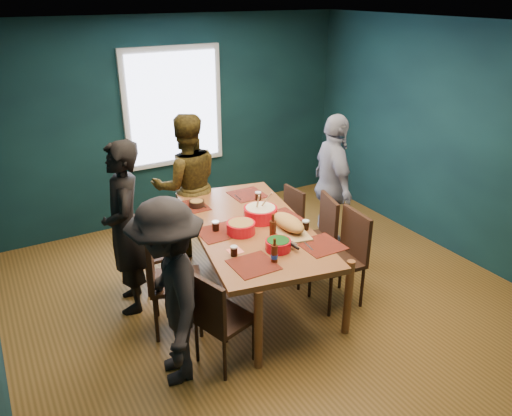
{
  "coord_description": "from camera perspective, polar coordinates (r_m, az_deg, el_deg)",
  "views": [
    {
      "loc": [
        -2.29,
        -3.74,
        2.99
      ],
      "look_at": [
        -0.08,
        0.14,
        1.01
      ],
      "focal_mm": 35.0,
      "sensor_mm": 36.0,
      "label": 1
    }
  ],
  "objects": [
    {
      "name": "room",
      "position": [
        4.89,
        0.04,
        4.55
      ],
      "size": [
        5.01,
        5.01,
        2.71
      ],
      "color": "brown",
      "rests_on": "ground"
    },
    {
      "name": "dining_table",
      "position": [
        5.01,
        -0.69,
        -2.73
      ],
      "size": [
        1.46,
        2.32,
        0.82
      ],
      "rotation": [
        0.0,
        0.0,
        -0.18
      ],
      "color": "brown",
      "rests_on": "floor"
    },
    {
      "name": "chair_left_far",
      "position": [
        5.38,
        -12.14,
        -4.55
      ],
      "size": [
        0.39,
        0.39,
        0.82
      ],
      "rotation": [
        0.0,
        0.0,
        -0.05
      ],
      "color": "#321D10",
      "rests_on": "floor"
    },
    {
      "name": "chair_left_mid",
      "position": [
        4.67,
        -10.45,
        -7.32
      ],
      "size": [
        0.59,
        0.59,
        1.03
      ],
      "rotation": [
        0.0,
        0.0,
        -0.33
      ],
      "color": "#321D10",
      "rests_on": "floor"
    },
    {
      "name": "chair_left_near",
      "position": [
        4.21,
        -4.48,
        -12.09
      ],
      "size": [
        0.51,
        0.51,
        0.89
      ],
      "rotation": [
        0.0,
        0.0,
        0.3
      ],
      "color": "#321D10",
      "rests_on": "floor"
    },
    {
      "name": "chair_right_far",
      "position": [
        5.94,
        3.63,
        -1.08
      ],
      "size": [
        0.4,
        0.4,
        0.83
      ],
      "rotation": [
        0.0,
        0.0,
        0.06
      ],
      "color": "#321D10",
      "rests_on": "floor"
    },
    {
      "name": "chair_right_mid",
      "position": [
        5.45,
        7.2,
        -2.8
      ],
      "size": [
        0.53,
        0.53,
        0.96
      ],
      "rotation": [
        0.0,
        0.0,
        -0.27
      ],
      "color": "#321D10",
      "rests_on": "floor"
    },
    {
      "name": "chair_right_near",
      "position": [
        5.1,
        10.21,
        -4.87
      ],
      "size": [
        0.47,
        0.47,
        0.98
      ],
      "rotation": [
        0.0,
        0.0,
        -0.08
      ],
      "color": "#321D10",
      "rests_on": "floor"
    },
    {
      "name": "person_far_left",
      "position": [
        4.96,
        -14.73,
        -2.26
      ],
      "size": [
        0.54,
        0.71,
        1.74
      ],
      "primitive_type": "imported",
      "rotation": [
        0.0,
        0.0,
        4.5
      ],
      "color": "black",
      "rests_on": "floor"
    },
    {
      "name": "person_back",
      "position": [
        5.92,
        -7.89,
        2.56
      ],
      "size": [
        0.94,
        0.79,
        1.71
      ],
      "primitive_type": "imported",
      "rotation": [
        0.0,
        0.0,
        2.95
      ],
      "color": "black",
      "rests_on": "floor"
    },
    {
      "name": "person_right",
      "position": [
        5.95,
        8.77,
        2.55
      ],
      "size": [
        0.7,
        1.08,
        1.7
      ],
      "primitive_type": "imported",
      "rotation": [
        0.0,
        0.0,
        1.26
      ],
      "color": "white",
      "rests_on": "floor"
    },
    {
      "name": "person_near_left",
      "position": [
        4.02,
        -9.83,
        -9.62
      ],
      "size": [
        0.79,
        1.13,
        1.59
      ],
      "primitive_type": "imported",
      "rotation": [
        0.0,
        0.0,
        4.5
      ],
      "color": "black",
      "rests_on": "floor"
    },
    {
      "name": "bowl_salad",
      "position": [
        4.79,
        -1.73,
        -2.22
      ],
      "size": [
        0.28,
        0.28,
        0.12
      ],
      "color": "red",
      "rests_on": "dining_table"
    },
    {
      "name": "bowl_dumpling",
      "position": [
        5.05,
        0.51,
        -0.59
      ],
      "size": [
        0.34,
        0.34,
        0.32
      ],
      "color": "red",
      "rests_on": "dining_table"
    },
    {
      "name": "bowl_herbs",
      "position": [
        4.49,
        2.54,
        -4.2
      ],
      "size": [
        0.23,
        0.23,
        0.1
      ],
      "color": "red",
      "rests_on": "dining_table"
    },
    {
      "name": "cutting_board",
      "position": [
        4.83,
        3.74,
        -1.87
      ],
      "size": [
        0.39,
        0.72,
        0.15
      ],
      "rotation": [
        0.0,
        0.0,
        -0.21
      ],
      "color": "tan",
      "rests_on": "dining_table"
    },
    {
      "name": "small_bowl",
      "position": [
        5.41,
        -6.8,
        0.53
      ],
      "size": [
        0.17,
        0.17,
        0.07
      ],
      "color": "black",
      "rests_on": "dining_table"
    },
    {
      "name": "beer_bottle_a",
      "position": [
        4.29,
        2.12,
        -5.24
      ],
      "size": [
        0.06,
        0.06,
        0.22
      ],
      "color": "#40180B",
      "rests_on": "dining_table"
    },
    {
      "name": "beer_bottle_b",
      "position": [
        4.68,
        1.94,
        -2.42
      ],
      "size": [
        0.06,
        0.06,
        0.25
      ],
      "color": "#40180B",
      "rests_on": "dining_table"
    },
    {
      "name": "cola_glass_a",
      "position": [
        4.4,
        -2.53,
        -4.87
      ],
      "size": [
        0.07,
        0.07,
        0.09
      ],
      "color": "black",
      "rests_on": "dining_table"
    },
    {
      "name": "cola_glass_b",
      "position": [
        4.88,
        5.7,
        -1.89
      ],
      "size": [
        0.07,
        0.07,
        0.1
      ],
      "color": "black",
      "rests_on": "dining_table"
    },
    {
      "name": "cola_glass_c",
      "position": [
        5.53,
        0.25,
        1.43
      ],
      "size": [
        0.07,
        0.07,
        0.1
      ],
      "color": "black",
      "rests_on": "dining_table"
    },
    {
      "name": "cola_glass_d",
      "position": [
        4.85,
        -4.63,
        -2.03
      ],
      "size": [
        0.07,
        0.07,
        0.1
      ],
      "color": "black",
      "rests_on": "dining_table"
    },
    {
      "name": "napkin_a",
      "position": [
        5.17,
        2.75,
        -0.9
      ],
      "size": [
        0.15,
        0.15,
        0.0
      ],
      "primitive_type": "cube",
      "rotation": [
        0.0,
        0.0,
        0.28
      ],
      "color": "#FF786B",
      "rests_on": "dining_table"
    },
    {
      "name": "napkin_b",
      "position": [
        4.5,
        -2.4,
        -4.94
      ],
      "size": [
        0.13,
        0.13,
        0.0
      ],
      "primitive_type": "cube",
      "rotation": [
        0.0,
        0.0,
        -0.01
      ],
      "color": "#FF786B",
      "rests_on": "dining_table"
    },
    {
      "name": "napkin_c",
      "position": [
        4.64,
        7.34,
        -4.13
      ],
      "size": [
        0.17,
        0.17,
        0.0
      ],
      "primitive_type": "cube",
      "rotation": [
        0.0,
        0.0,
        0.41
      ],
      "color": "#FF786B",
      "rests_on": "dining_table"
    }
  ]
}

